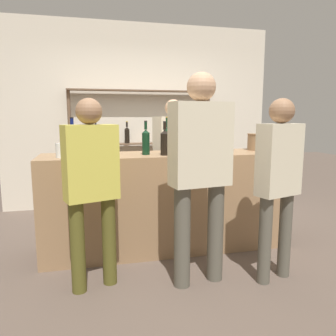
{
  "coord_description": "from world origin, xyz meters",
  "views": [
    {
      "loc": [
        -0.78,
        -3.28,
        1.4
      ],
      "look_at": [
        0.0,
        0.0,
        0.87
      ],
      "focal_mm": 35.0,
      "sensor_mm": 36.0,
      "label": 1
    }
  ],
  "objects_px": {
    "cork_jar": "(61,151)",
    "counter_bottle_2": "(146,141)",
    "counter_bottle_3": "(165,142)",
    "counter_bottle_0": "(228,142)",
    "counter_bottle_5": "(228,140)",
    "ice_bucket": "(258,142)",
    "counter_bottle_1": "(73,141)",
    "customer_center": "(200,164)",
    "customer_right": "(278,175)",
    "counter_bottle_4": "(167,139)",
    "customer_left": "(91,180)",
    "server_behind_counter": "(173,154)"
  },
  "relations": [
    {
      "from": "counter_bottle_0",
      "to": "cork_jar",
      "type": "xyz_separation_m",
      "value": [
        -1.62,
        0.09,
        -0.05
      ]
    },
    {
      "from": "customer_left",
      "to": "counter_bottle_5",
      "type": "bearing_deg",
      "value": -82.07
    },
    {
      "from": "counter_bottle_0",
      "to": "counter_bottle_5",
      "type": "bearing_deg",
      "value": 66.83
    },
    {
      "from": "counter_bottle_0",
      "to": "customer_right",
      "type": "xyz_separation_m",
      "value": [
        0.15,
        -0.69,
        -0.23
      ]
    },
    {
      "from": "counter_bottle_4",
      "to": "customer_left",
      "type": "bearing_deg",
      "value": -138.11
    },
    {
      "from": "customer_right",
      "to": "counter_bottle_5",
      "type": "bearing_deg",
      "value": -14.54
    },
    {
      "from": "counter_bottle_0",
      "to": "counter_bottle_5",
      "type": "height_order",
      "value": "counter_bottle_0"
    },
    {
      "from": "counter_bottle_4",
      "to": "ice_bucket",
      "type": "relative_size",
      "value": 1.57
    },
    {
      "from": "counter_bottle_3",
      "to": "counter_bottle_4",
      "type": "relative_size",
      "value": 0.88
    },
    {
      "from": "counter_bottle_2",
      "to": "ice_bucket",
      "type": "xyz_separation_m",
      "value": [
        1.31,
        0.15,
        -0.04
      ]
    },
    {
      "from": "counter_bottle_4",
      "to": "customer_left",
      "type": "height_order",
      "value": "customer_left"
    },
    {
      "from": "counter_bottle_1",
      "to": "customer_right",
      "type": "relative_size",
      "value": 0.24
    },
    {
      "from": "counter_bottle_0",
      "to": "counter_bottle_1",
      "type": "height_order",
      "value": "counter_bottle_1"
    },
    {
      "from": "customer_left",
      "to": "cork_jar",
      "type": "bearing_deg",
      "value": 6.48
    },
    {
      "from": "counter_bottle_1",
      "to": "counter_bottle_4",
      "type": "xyz_separation_m",
      "value": [
        0.94,
        0.0,
        -0.0
      ]
    },
    {
      "from": "counter_bottle_4",
      "to": "cork_jar",
      "type": "relative_size",
      "value": 2.8
    },
    {
      "from": "cork_jar",
      "to": "customer_center",
      "type": "height_order",
      "value": "customer_center"
    },
    {
      "from": "cork_jar",
      "to": "counter_bottle_2",
      "type": "bearing_deg",
      "value": 3.71
    },
    {
      "from": "counter_bottle_0",
      "to": "cork_jar",
      "type": "bearing_deg",
      "value": 176.79
    },
    {
      "from": "counter_bottle_4",
      "to": "ice_bucket",
      "type": "bearing_deg",
      "value": 4.24
    },
    {
      "from": "counter_bottle_3",
      "to": "counter_bottle_0",
      "type": "bearing_deg",
      "value": -4.91
    },
    {
      "from": "counter_bottle_5",
      "to": "customer_left",
      "type": "bearing_deg",
      "value": -153.87
    },
    {
      "from": "counter_bottle_3",
      "to": "customer_center",
      "type": "relative_size",
      "value": 0.19
    },
    {
      "from": "customer_right",
      "to": "counter_bottle_3",
      "type": "bearing_deg",
      "value": 29.2
    },
    {
      "from": "counter_bottle_5",
      "to": "cork_jar",
      "type": "xyz_separation_m",
      "value": [
        -1.72,
        -0.15,
        -0.06
      ]
    },
    {
      "from": "counter_bottle_0",
      "to": "customer_left",
      "type": "distance_m",
      "value": 1.46
    },
    {
      "from": "counter_bottle_1",
      "to": "counter_bottle_5",
      "type": "distance_m",
      "value": 1.63
    },
    {
      "from": "counter_bottle_5",
      "to": "customer_left",
      "type": "xyz_separation_m",
      "value": [
        -1.46,
        -0.72,
        -0.24
      ]
    },
    {
      "from": "counter_bottle_2",
      "to": "counter_bottle_4",
      "type": "height_order",
      "value": "counter_bottle_4"
    },
    {
      "from": "counter_bottle_0",
      "to": "counter_bottle_4",
      "type": "bearing_deg",
      "value": 159.73
    },
    {
      "from": "counter_bottle_4",
      "to": "ice_bucket",
      "type": "distance_m",
      "value": 1.08
    },
    {
      "from": "counter_bottle_3",
      "to": "counter_bottle_1",
      "type": "bearing_deg",
      "value": 169.79
    },
    {
      "from": "counter_bottle_2",
      "to": "counter_bottle_3",
      "type": "distance_m",
      "value": 0.19
    },
    {
      "from": "ice_bucket",
      "to": "counter_bottle_2",
      "type": "bearing_deg",
      "value": -173.35
    },
    {
      "from": "counter_bottle_0",
      "to": "counter_bottle_2",
      "type": "xyz_separation_m",
      "value": [
        -0.82,
        0.14,
        0.01
      ]
    },
    {
      "from": "counter_bottle_0",
      "to": "counter_bottle_1",
      "type": "distance_m",
      "value": 1.54
    },
    {
      "from": "counter_bottle_5",
      "to": "customer_right",
      "type": "height_order",
      "value": "customer_right"
    },
    {
      "from": "customer_right",
      "to": "counter_bottle_1",
      "type": "bearing_deg",
      "value": 43.95
    },
    {
      "from": "ice_bucket",
      "to": "customer_center",
      "type": "xyz_separation_m",
      "value": [
        -0.99,
        -0.89,
        -0.1
      ]
    },
    {
      "from": "counter_bottle_1",
      "to": "counter_bottle_3",
      "type": "xyz_separation_m",
      "value": [
        0.88,
        -0.16,
        -0.01
      ]
    },
    {
      "from": "cork_jar",
      "to": "customer_right",
      "type": "distance_m",
      "value": 1.95
    },
    {
      "from": "ice_bucket",
      "to": "customer_right",
      "type": "distance_m",
      "value": 1.06
    },
    {
      "from": "counter_bottle_5",
      "to": "ice_bucket",
      "type": "distance_m",
      "value": 0.39
    },
    {
      "from": "server_behind_counter",
      "to": "customer_center",
      "type": "distance_m",
      "value": 1.55
    },
    {
      "from": "customer_right",
      "to": "customer_center",
      "type": "distance_m",
      "value": 0.67
    },
    {
      "from": "counter_bottle_2",
      "to": "customer_right",
      "type": "distance_m",
      "value": 1.3
    },
    {
      "from": "customer_right",
      "to": "counter_bottle_4",
      "type": "bearing_deg",
      "value": 21.39
    },
    {
      "from": "counter_bottle_1",
      "to": "customer_center",
      "type": "relative_size",
      "value": 0.21
    },
    {
      "from": "cork_jar",
      "to": "customer_center",
      "type": "xyz_separation_m",
      "value": [
        1.12,
        -0.69,
        -0.07
      ]
    },
    {
      "from": "counter_bottle_2",
      "to": "cork_jar",
      "type": "distance_m",
      "value": 0.81
    }
  ]
}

